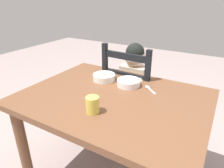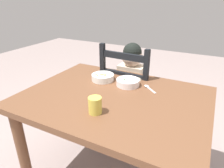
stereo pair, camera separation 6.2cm
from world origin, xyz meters
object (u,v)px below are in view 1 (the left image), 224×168
Objects in this scene: bowl_of_peas at (129,82)px; dining_table at (113,110)px; drinking_cup at (92,105)px; child_figure at (132,80)px; dining_chair at (132,98)px; bowl_of_carrots at (104,77)px; spoon at (149,88)px.

dining_table is at bearing -94.33° from bowl_of_peas.
child_figure is at bearing 96.66° from drinking_cup.
drinking_cup reaches higher than dining_table.
dining_chair reaches higher than dining_table.
bowl_of_carrots is 0.35m from spoon.
child_figure reaches higher than drinking_cup.
dining_chair is 0.43m from bowl_of_peas.
drinking_cup reaches higher than spoon.
child_figure is 5.61× the size of bowl_of_carrots.
spoon is at bearing -47.92° from child_figure.
dining_chair is 5.75× the size of bowl_of_peas.
dining_chair reaches higher than bowl_of_carrots.
child_figure is 10.03× the size of drinking_cup.
child_figure is at bearing 70.91° from bowl_of_carrots.
drinking_cup is (-0.02, -0.41, 0.02)m from bowl_of_peas.
bowl_of_carrots reaches higher than spoon.
child_figure is 5.72× the size of bowl_of_peas.
dining_table is 0.49m from child_figure.
bowl_of_peas is 0.98× the size of bowl_of_carrots.
dining_chair is 5.65× the size of bowl_of_carrots.
dining_table is 0.29m from spoon.
child_figure is (0.00, -0.00, 0.17)m from dining_chair.
bowl_of_carrots is at bearing 135.17° from dining_table.
dining_chair is at bearing 96.83° from drinking_cup.
spoon is (0.14, 0.02, -0.02)m from bowl_of_peas.
bowl_of_peas is (0.10, -0.30, 0.29)m from dining_chair.
bowl_of_carrots is (-0.10, -0.29, 0.12)m from child_figure.
dining_chair is 0.45m from spoon.
child_figure reaches higher than bowl_of_peas.
dining_table is at bearing -44.83° from bowl_of_carrots.
spoon is (0.35, 0.02, -0.02)m from bowl_of_carrots.
bowl_of_carrots is 0.45m from drinking_cup.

